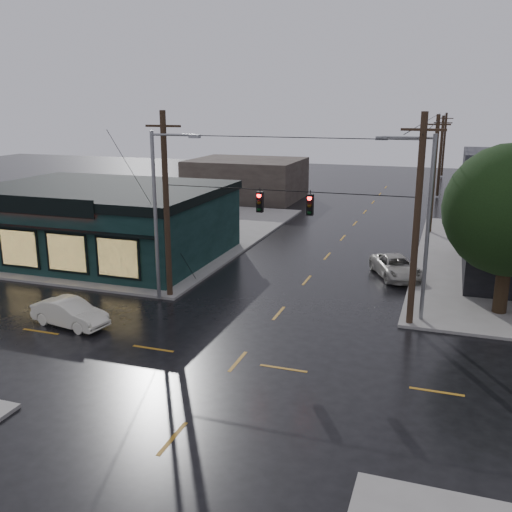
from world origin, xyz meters
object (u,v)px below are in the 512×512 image
(utility_pole_nw, at_px, (170,297))
(corner_tree, at_px, (511,211))
(sedan_cream, at_px, (70,313))
(utility_pole_ne, at_px, (409,325))
(suv_silver, at_px, (396,267))

(utility_pole_nw, bearing_deg, corner_tree, 9.80)
(utility_pole_nw, xyz_separation_m, sedan_cream, (-2.62, -5.39, 0.66))
(utility_pole_nw, relative_size, sedan_cream, 2.54)
(utility_pole_nw, height_order, sedan_cream, utility_pole_nw)
(utility_pole_nw, bearing_deg, sedan_cream, -115.93)
(utility_pole_nw, distance_m, utility_pole_ne, 13.00)
(utility_pole_nw, bearing_deg, suv_silver, 34.46)
(utility_pole_ne, xyz_separation_m, suv_silver, (-1.43, 7.94, 0.66))
(suv_silver, bearing_deg, sedan_cream, -161.32)
(utility_pole_nw, distance_m, suv_silver, 14.05)
(utility_pole_ne, xyz_separation_m, sedan_cream, (-15.62, -5.39, 0.66))
(utility_pole_nw, distance_m, sedan_cream, 6.03)
(corner_tree, bearing_deg, suv_silver, 138.81)
(corner_tree, distance_m, suv_silver, 8.91)
(corner_tree, distance_m, utility_pole_nw, 18.32)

